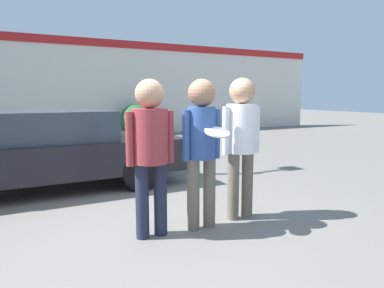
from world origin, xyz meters
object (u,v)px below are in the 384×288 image
Objects in this scene: parked_car_near at (45,149)px; shrub at (136,120)px; person_middle_with_frisbee at (202,140)px; person_right at (241,134)px; person_left at (150,143)px.

shrub is (3.77, 6.83, -0.06)m from parked_car_near.
person_middle_with_frisbee is 0.98× the size of person_right.
person_middle_with_frisbee is 0.40× the size of parked_car_near.
shrub is at bearing 80.40° from person_right.
person_left is 0.63m from person_middle_with_frisbee.
person_right is at bearing -50.85° from parked_car_near.
person_right is 1.45× the size of shrub.
shrub is (1.61, 9.49, -0.48)m from person_right.
person_middle_with_frisbee is at bearing -60.67° from parked_car_near.
person_left is at bearing -71.26° from parked_car_near.
person_right is at bearing 7.63° from person_middle_with_frisbee.
person_right is at bearing -99.60° from shrub.
person_left is 1.41× the size of shrub.
parked_car_near reaches higher than shrub.
shrub is (2.23, 9.57, -0.45)m from person_middle_with_frisbee.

